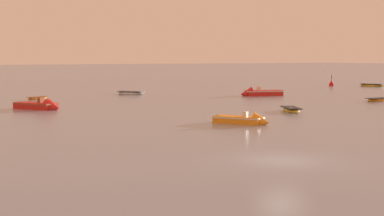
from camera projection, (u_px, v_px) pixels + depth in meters
ground_plane at (282, 160)px, 28.93m from camera, size 800.00×800.00×0.00m
rowboat_moored_1 at (291, 110)px, 55.05m from camera, size 2.86×4.06×0.61m
rowboat_moored_2 at (131, 93)px, 80.81m from camera, size 3.48×4.15×0.64m
motorboat_moored_1 at (246, 121)px, 44.91m from camera, size 3.78×4.77×1.59m
motorboat_moored_2 at (258, 94)px, 78.02m from camera, size 6.28×3.87×2.04m
rowboat_moored_3 at (372, 85)px, 102.90m from camera, size 2.81×4.57×0.68m
rowboat_moored_4 at (377, 100)px, 68.36m from camera, size 3.83×1.72×0.58m
rowboat_moored_5 at (38, 98)px, 71.39m from camera, size 3.15×2.22×0.47m
motorboat_moored_4 at (42, 107)px, 57.49m from camera, size 4.37×5.64×1.86m
channel_buoy at (331, 84)px, 104.28m from camera, size 0.90×0.90×2.30m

